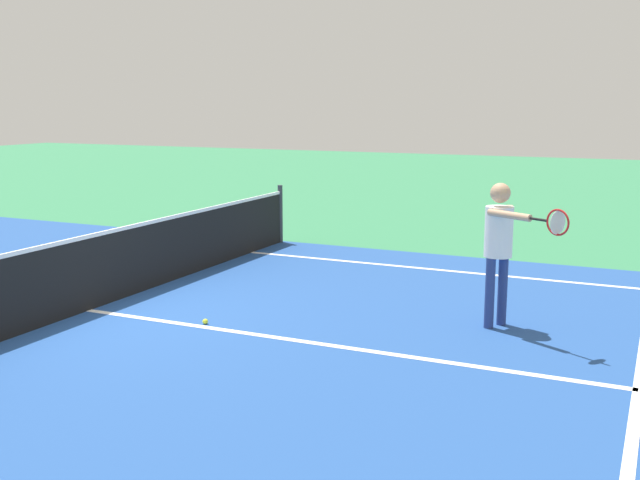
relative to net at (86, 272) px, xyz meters
The scene contains 8 objects.
ground_plane 0.49m from the net, ahead, with size 60.00×60.00×0.00m, color #337F51.
court_surface_inbounds 0.49m from the net, ahead, with size 10.62×24.40×0.00m, color #234C93.
line_sideline_right 7.24m from the net, 55.34° to the right, with size 0.10×11.89×0.01m, color white.
line_service_near 6.42m from the net, 90.00° to the right, with size 8.22×0.10×0.01m, color white.
line_center_service 3.24m from the net, 90.00° to the right, with size 0.10×6.40×0.01m, color white.
net is the anchor object (origin of this frame).
player_near 5.05m from the net, 73.27° to the right, with size 0.89×1.01×1.68m.
tennis_ball_near_net 1.73m from the net, 86.14° to the right, with size 0.07×0.07×0.07m, color #CCE033.
Camera 1 is at (-7.14, -6.50, 2.58)m, focal length 42.54 mm.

